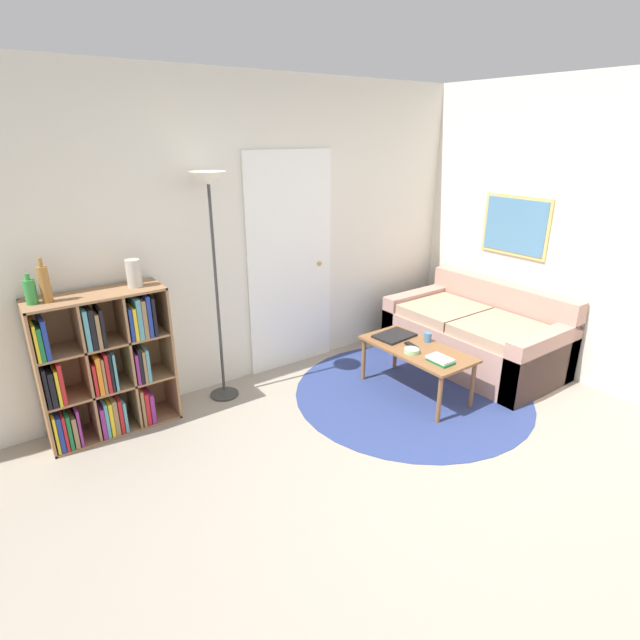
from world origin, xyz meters
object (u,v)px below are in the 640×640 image
Objects in this scene: floor_lamp at (211,215)px; couch at (477,336)px; coffee_table at (416,353)px; laptop at (394,336)px; bottle_left at (30,291)px; cup at (428,337)px; bottle_middle at (45,284)px; vase_on_shelf at (134,273)px; bookshelf at (103,367)px; bowl at (412,351)px.

floor_lamp is 2.77m from couch.
coffee_table is 2.70× the size of laptop.
bottle_left is (-1.28, 0.03, -0.38)m from floor_lamp.
coffee_table is at bearing -168.05° from cup.
bottle_left is 0.10m from bottle_middle.
floor_lamp is 9.29× the size of vase_on_shelf.
couch is at bearing -13.47° from bottle_left.
floor_lamp reaches higher than bookshelf.
cup is 0.40× the size of bottle_left.
bookshelf reaches higher than couch.
laptop is at bearing 88.06° from coffee_table.
bottle_middle reaches higher than couch.
coffee_table is 0.19m from cup.
bottle_left is (-2.52, 1.01, 0.72)m from bowl.
bowl is 2.24m from vase_on_shelf.
laptop is at bearing 122.33° from cup.
coffee_table is (-0.95, -0.10, 0.11)m from couch.
cup is at bearing -57.67° from laptop.
laptop is 1.80× the size of vase_on_shelf.
bowl is at bearing -110.76° from laptop.
cup is 3.04m from bottle_left.
bookshelf reaches higher than cup.
laptop is (-0.94, 0.19, 0.17)m from couch.
bowl reaches higher than laptop.
bottle_left is (-3.59, 0.86, 0.90)m from couch.
cup reaches higher than bowl.
floor_lamp is 9.13× the size of bottle_left.
couch is 3.80m from bottle_left.
bowl is 0.62× the size of bottle_left.
floor_lamp reaches higher than couch.
vase_on_shelf is (-2.93, 0.86, 0.91)m from couch.
laptop is at bearing 69.24° from bowl.
bottle_left reaches higher than vase_on_shelf.
bottle_left is at bearing 166.53° from couch.
couch is 1.64× the size of coffee_table.
floor_lamp is 1.88m from laptop.
floor_lamp is 0.72m from vase_on_shelf.
bookshelf reaches higher than laptop.
bowl is at bearing -172.23° from couch.
bottle_left is 0.68× the size of bottle_middle.
floor_lamp reaches higher than bowl.
vase_on_shelf reaches higher than coffee_table.
vase_on_shelf is (-1.98, 0.96, 0.80)m from coffee_table.
bottle_middle is (0.09, -0.02, 0.04)m from bottle_left.
bookshelf is at bearing -179.49° from vase_on_shelf.
coffee_table is at bearing -19.89° from bottle_left.
floor_lamp is at bearing 160.20° from couch.
coffee_table is 4.87× the size of vase_on_shelf.
vase_on_shelf is (0.31, 0.00, 0.66)m from bookshelf.
bottle_middle reaches higher than bookshelf.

